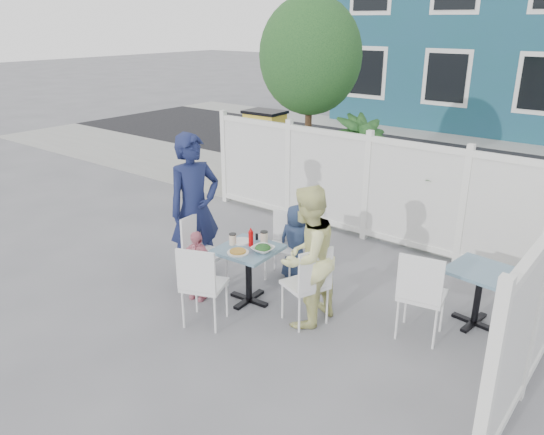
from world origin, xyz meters
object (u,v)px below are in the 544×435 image
Objects in this scene: man at (195,209)px; boy at (296,242)px; main_table at (248,260)px; chair_back at (284,240)px; chair_near at (201,281)px; chair_right at (309,280)px; toddler at (197,265)px; utility_cabinet at (265,147)px; spare_table at (480,282)px; chair_left at (201,247)px; woman at (307,257)px.

man is 1.92× the size of boy.
main_table is 1.00m from man.
chair_near reaches higher than chair_back.
chair_near reaches higher than chair_right.
chair_right is 1.43m from toddler.
utility_cabinet is at bearing -62.75° from chair_back.
man is (-3.20, -1.12, 0.44)m from spare_table.
chair_left is 1.22m from boy.
woman is (-0.07, 0.03, 0.25)m from chair_right.
utility_cabinet is at bearing 150.89° from spare_table.
chair_back reaches higher than spare_table.
chair_back is 0.86× the size of boy.
chair_right is 1.81m from man.
chair_back is 0.91× the size of chair_near.
chair_left reaches higher than main_table.
man reaches higher than woman.
spare_table is at bearing 173.11° from chair_back.
man reaches higher than chair_near.
toddler is (-0.50, 0.42, -0.12)m from chair_near.
chair_near is 0.60× the size of woman.
spare_table is at bearing 26.71° from main_table.
main_table is 0.98× the size of spare_table.
main_table is 0.44× the size of woman.
chair_near is (-0.89, -0.75, 0.01)m from chair_right.
chair_left is 0.48m from man.
man is at bearing 177.51° from main_table.
main_table is 0.82m from chair_back.
toddler is at bearing -149.42° from main_table.
woman is at bearing 21.56° from chair_near.
main_table is (3.14, -4.18, -0.15)m from utility_cabinet.
spare_table is 0.71× the size of boy.
chair_right is at bearing 18.14° from chair_near.
main_table is at bearing 93.23° from chair_left.
utility_cabinet is at bearing 111.22° from toddler.
boy reaches higher than chair_left.
spare_table is 3.19m from toddler.
chair_back reaches higher than main_table.
toddler is (-0.61, -1.17, -0.07)m from boy.
chair_right is (1.55, 0.09, -0.00)m from chair_left.
chair_near is at bearing -59.87° from utility_cabinet.
chair_near is at bearing 78.04° from boy.
toddler is at bearing 54.66° from boy.
boy is (3.21, -3.32, -0.19)m from utility_cabinet.
utility_cabinet is 1.94× the size of spare_table.
main_table reaches higher than spare_table.
boy is 1.32m from toddler.
main_table is at bearing 21.73° from toddler.
chair_near is 1.10× the size of toddler.
spare_table is 0.75× the size of chair_near.
man is (-1.76, 0.03, 0.41)m from chair_right.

